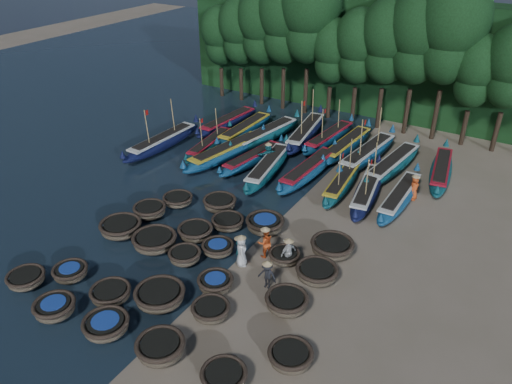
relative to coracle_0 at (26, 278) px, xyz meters
The scene contains 63 objects.
ground 11.88m from the coracle_0, 48.42° to the left, with size 120.00×120.00×0.00m, color #7D6C5B.
foliage_wall 33.65m from the coracle_0, 76.32° to the left, with size 40.00×3.00×10.00m, color black.
coracle_0 is the anchor object (origin of this frame).
coracle_1 3.07m from the coracle_0, 13.36° to the right, with size 2.17×2.17×0.76m.
coracle_2 5.78m from the coracle_0, ahead, with size 2.47×2.47×0.71m.
coracle_3 8.72m from the coracle_0, ahead, with size 2.57×2.57×0.82m.
coracle_4 11.77m from the coracle_0, ahead, with size 2.25×2.25×0.69m.
coracle_5 2.09m from the coracle_0, 44.94° to the left, with size 1.96×1.96×0.66m.
coracle_6 4.61m from the coracle_0, 17.26° to the left, with size 2.18×2.18×0.68m.
coracle_7 6.99m from the coracle_0, 20.06° to the left, with size 2.89×2.89×0.81m.
coracle_8 9.59m from the coracle_0, 17.64° to the left, with size 2.13×2.13×0.67m.
coracle_9 13.73m from the coracle_0, ahead, with size 1.95×1.95×0.72m.
coracle_10 5.75m from the coracle_0, 81.65° to the left, with size 2.81×2.81×0.81m.
coracle_11 6.60m from the coracle_0, 59.10° to the left, with size 2.94×2.94×0.84m.
coracle_12 7.85m from the coracle_0, 44.58° to the left, with size 1.90×1.90×0.71m.
coracle_13 9.42m from the coracle_0, 28.96° to the left, with size 2.01×2.01×0.71m.
coracle_14 12.94m from the coracle_0, 23.34° to the left, with size 2.34×2.34×0.78m.
coracle_15 8.05m from the coracle_0, 83.17° to the left, with size 2.42×2.42×0.75m.
coracle_16 8.94m from the coracle_0, 58.11° to the left, with size 2.12×2.12×0.75m.
coracle_17 9.69m from the coracle_0, 46.73° to the left, with size 1.78×1.78×0.63m.
coracle_18 13.02m from the coracle_0, 39.32° to the left, with size 2.01×2.01×0.63m.
coracle_19 14.45m from the coracle_0, 32.75° to the left, with size 2.26×2.26×0.75m.
coracle_20 10.09m from the coracle_0, 81.30° to the left, with size 2.23×2.23×0.63m.
coracle_21 11.60m from the coracle_0, 69.10° to the left, with size 2.50×2.50×0.81m.
coracle_22 11.00m from the coracle_0, 58.84° to the left, with size 1.99×1.99×0.67m.
coracle_23 12.83m from the coracle_0, 52.96° to the left, with size 2.26×2.26×0.84m.
coracle_24 15.69m from the coracle_0, 40.42° to the left, with size 2.56×2.56×0.83m.
long_boat_0 16.76m from the coracle_0, 106.81° to the left, with size 1.77×8.75×3.72m.
long_boat_1 17.76m from the coracle_0, 95.01° to the left, with size 2.15×7.28×3.11m.
long_boat_2 17.03m from the coracle_0, 88.45° to the left, with size 3.05×8.82×1.57m.
long_boat_3 17.47m from the coracle_0, 81.52° to the left, with size 2.31×7.31×1.30m.
long_boat_4 17.09m from the coracle_0, 75.44° to the left, with size 2.82×8.32×1.48m.
long_boat_5 18.95m from the coracle_0, 68.50° to the left, with size 1.86×8.40×1.48m.
long_boat_6 19.77m from the coracle_0, 60.97° to the left, with size 2.03×7.56×3.22m.
long_boat_7 20.47m from the coracle_0, 56.04° to the left, with size 2.65×8.05×3.46m.
long_boat_8 21.89m from the coracle_0, 52.08° to the left, with size 1.41×7.84×1.38m.
long_boat_9 22.35m from the coracle_0, 97.34° to the left, with size 2.09×8.16×1.44m.
long_boat_10 21.49m from the coracle_0, 91.93° to the left, with size 1.49×8.39×1.48m.
long_boat_11 21.45m from the coracle_0, 86.48° to the left, with size 2.84×8.79×1.56m.
long_boat_12 23.73m from the coracle_0, 80.67° to the left, with size 2.91×8.92×3.83m.
long_boat_13 24.32m from the coracle_0, 76.11° to the left, with size 2.09×7.94×3.38m.
long_boat_14 24.12m from the coracle_0, 71.56° to the left, with size 1.94×8.39×1.48m.
long_boat_15 24.11m from the coracle_0, 66.66° to the left, with size 2.51×8.99×3.84m.
long_boat_16 24.36m from the coracle_0, 61.32° to the left, with size 2.53×8.77×1.55m.
long_boat_17 26.75m from the coracle_0, 56.35° to the left, with size 2.58×7.99×1.42m.
fisherman_0 10.77m from the coracle_0, 39.60° to the left, with size 0.97×1.04×1.98m.
fisherman_1 10.71m from the coracle_0, 41.54° to the left, with size 0.64×0.52×1.70m.
fisherman_2 12.13m from the coracle_0, 42.31° to the left, with size 1.07×1.09×1.97m.
fisherman_3 11.95m from the coracle_0, 30.17° to the left, with size 0.99×0.60×1.70m.
fisherman_4 13.16m from the coracle_0, 37.72° to the left, with size 0.73×1.04×1.83m.
fisherman_5 18.07m from the coracle_0, 78.28° to the left, with size 1.39×1.60×1.95m.
fisherman_6 23.09m from the coracle_0, 52.57° to the left, with size 0.59×0.86×1.88m.
tree_0 30.52m from the coracle_0, 105.70° to the left, with size 3.68×3.68×8.68m.
tree_1 30.12m from the coracle_0, 101.39° to the left, with size 4.09×4.09×9.65m.
tree_2 29.91m from the coracle_0, 96.94° to the left, with size 4.51×4.51×10.63m.
tree_3 29.90m from the coracle_0, 92.41° to the left, with size 4.92×4.92×11.60m.
tree_4 30.07m from the coracle_0, 87.85° to the left, with size 5.34×5.34×12.58m.
tree_5 29.61m from the coracle_0, 83.32° to the left, with size 3.68×3.68×8.68m.
tree_6 30.10m from the coracle_0, 78.87° to the left, with size 4.09×4.09×9.65m.
tree_7 30.76m from the coracle_0, 74.55° to the left, with size 4.51×4.51×10.63m.
tree_8 31.59m from the coracle_0, 70.40° to the left, with size 4.92×4.92×11.60m.
tree_9 32.58m from the coracle_0, 66.46° to the left, with size 5.34×5.34×12.58m.
tree_10 32.97m from the coracle_0, 62.74° to the left, with size 3.68×3.68×8.68m.
Camera 1 is at (11.87, -19.54, 16.27)m, focal length 35.00 mm.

